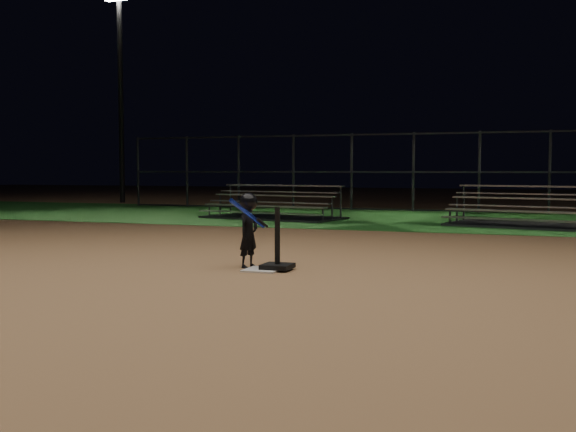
# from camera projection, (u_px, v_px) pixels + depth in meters

# --- Properties ---
(ground) EXTENTS (80.00, 80.00, 0.00)m
(ground) POSITION_uv_depth(u_px,v_px,m) (263.00, 271.00, 8.58)
(ground) COLOR #966B44
(ground) RESTS_ON ground
(grass_strip) EXTENTS (60.00, 8.00, 0.01)m
(grass_strip) POSITION_uv_depth(u_px,v_px,m) (396.00, 218.00, 18.00)
(grass_strip) COLOR #1A4F19
(grass_strip) RESTS_ON ground
(home_plate) EXTENTS (0.45, 0.45, 0.02)m
(home_plate) POSITION_uv_depth(u_px,v_px,m) (263.00, 270.00, 8.58)
(home_plate) COLOR beige
(home_plate) RESTS_ON ground
(batting_tee) EXTENTS (0.38, 0.38, 0.81)m
(batting_tee) POSITION_uv_depth(u_px,v_px,m) (277.00, 257.00, 8.60)
(batting_tee) COLOR black
(batting_tee) RESTS_ON home_plate
(child_batter) EXTENTS (0.42, 0.59, 1.01)m
(child_batter) POSITION_uv_depth(u_px,v_px,m) (249.00, 228.00, 8.83)
(child_batter) COLOR black
(child_batter) RESTS_ON ground
(bleacher_left) EXTENTS (3.97, 2.48, 0.90)m
(bleacher_left) POSITION_uv_depth(u_px,v_px,m) (273.00, 212.00, 17.74)
(bleacher_left) COLOR silver
(bleacher_left) RESTS_ON ground
(bleacher_right) EXTENTS (4.19, 2.71, 0.95)m
(bleacher_right) POSITION_uv_depth(u_px,v_px,m) (535.00, 219.00, 15.12)
(bleacher_right) COLOR #ACACB1
(bleacher_right) RESTS_ON ground
(backstop_fence) EXTENTS (20.08, 0.08, 2.50)m
(backstop_fence) POSITION_uv_depth(u_px,v_px,m) (413.00, 172.00, 20.74)
(backstop_fence) COLOR #38383D
(backstop_fence) RESTS_ON ground
(light_pole_left) EXTENTS (0.90, 0.53, 8.30)m
(light_pole_left) POSITION_uv_depth(u_px,v_px,m) (120.00, 79.00, 26.26)
(light_pole_left) COLOR #2D2D30
(light_pole_left) RESTS_ON ground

